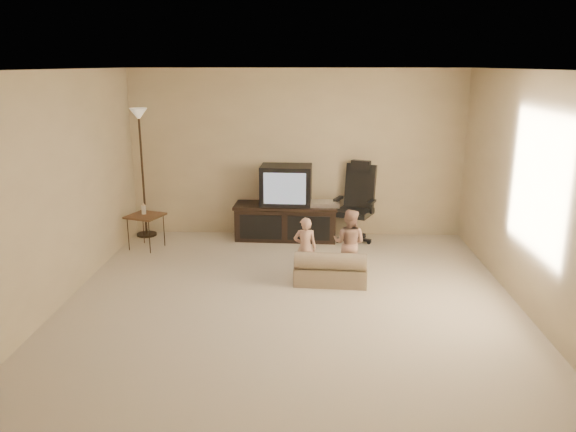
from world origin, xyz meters
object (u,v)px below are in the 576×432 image
at_px(tv_stand, 287,209).
at_px(child_sofa, 331,270).
at_px(side_table, 145,216).
at_px(toddler_right, 349,243).
at_px(office_chair, 356,213).
at_px(floor_lamp, 141,144).
at_px(toddler_left, 305,248).

xyz_separation_m(tv_stand, child_sofa, (0.60, -1.79, -0.29)).
bearing_deg(side_table, toddler_right, -19.31).
height_order(office_chair, toddler_right, office_chair).
bearing_deg(tv_stand, toddler_right, -59.04).
xyz_separation_m(floor_lamp, child_sofa, (2.76, -1.85, -1.24)).
distance_m(office_chair, side_table, 3.05).
distance_m(toddler_left, toddler_right, 0.55).
xyz_separation_m(side_table, floor_lamp, (-0.18, 0.60, 0.93)).
relative_size(floor_lamp, toddler_left, 2.49).
xyz_separation_m(child_sofa, toddler_right, (0.23, 0.26, 0.26)).
bearing_deg(office_chair, floor_lamp, -158.31).
height_order(tv_stand, toddler_right, tv_stand).
bearing_deg(toddler_right, child_sofa, 68.49).
height_order(office_chair, floor_lamp, floor_lamp).
bearing_deg(toddler_left, child_sofa, 149.88).
bearing_deg(toddler_left, tv_stand, -82.69).
bearing_deg(toddler_right, office_chair, -77.37).
bearing_deg(floor_lamp, toddler_left, -34.61).
bearing_deg(tv_stand, side_table, -162.22).
bearing_deg(tv_stand, toddler_left, -77.46).
relative_size(side_table, toddler_right, 0.78).
bearing_deg(floor_lamp, office_chair, -2.35).
distance_m(floor_lamp, child_sofa, 3.55).
bearing_deg(office_chair, tv_stand, -159.99).
distance_m(child_sofa, toddler_left, 0.41).
relative_size(floor_lamp, toddler_right, 2.26).
height_order(tv_stand, floor_lamp, floor_lamp).
bearing_deg(toddler_left, side_table, -28.40).
xyz_separation_m(tv_stand, side_table, (-1.98, -0.54, 0.01)).
relative_size(tv_stand, child_sofa, 1.76).
distance_m(office_chair, toddler_left, 1.73).
bearing_deg(office_chair, child_sofa, -80.04).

